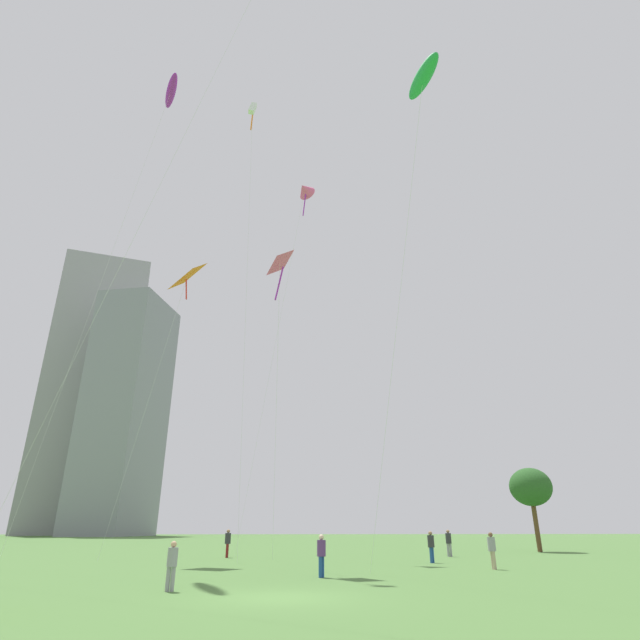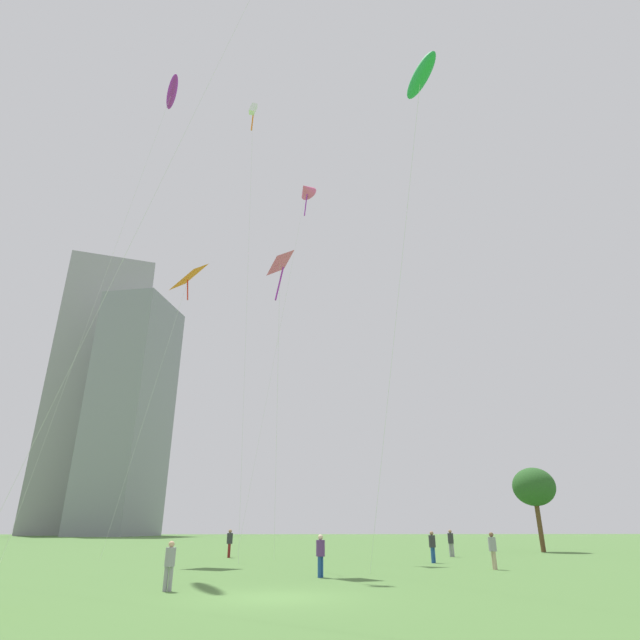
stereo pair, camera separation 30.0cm
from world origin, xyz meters
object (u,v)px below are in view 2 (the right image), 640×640
object	(u,v)px
person_standing_0	(451,541)
distant_highrise_1	(131,411)
kite_flying_5	(280,267)
kite_flying_1	(306,190)
kite_flying_6	(253,114)
distant_highrise_0	(95,389)
person_standing_2	(432,544)
person_standing_3	(170,562)
person_standing_4	(493,548)
person_standing_6	(230,541)
kite_flying_4	(172,93)
person_standing_5	(320,552)
park_tree_0	(534,487)
kite_flying_2	(188,277)
kite_flying_7	(421,77)

from	to	relation	value
person_standing_0	distant_highrise_1	bearing A→B (deg)	138.08
kite_flying_5	distant_highrise_1	bearing A→B (deg)	111.78
kite_flying_1	kite_flying_6	bearing A→B (deg)	-117.64
kite_flying_6	distant_highrise_0	xyz separation A→B (m)	(-52.85, 112.15, 5.78)
person_standing_0	kite_flying_5	bearing A→B (deg)	-122.15
person_standing_2	person_standing_3	xyz separation A→B (m)	(-12.69, -13.65, -0.12)
person_standing_3	distant_highrise_1	distance (m)	118.10
person_standing_4	person_standing_6	size ratio (longest dim) A/B	0.95
distant_highrise_0	kite_flying_4	bearing A→B (deg)	-84.13
distant_highrise_0	person_standing_5	bearing A→B (deg)	-80.70
person_standing_6	kite_flying_4	world-z (taller)	kite_flying_4
distant_highrise_1	distant_highrise_0	bearing A→B (deg)	148.20
kite_flying_5	distant_highrise_0	distance (m)	129.02
person_standing_2	park_tree_0	bearing A→B (deg)	-177.10
park_tree_0	person_standing_0	bearing A→B (deg)	-145.26
person_standing_6	distant_highrise_0	bearing A→B (deg)	29.00
kite_flying_4	kite_flying_6	size ratio (longest dim) A/B	1.06
person_standing_3	distant_highrise_1	world-z (taller)	distant_highrise_1
kite_flying_6	distant_highrise_1	bearing A→B (deg)	110.93
kite_flying_2	kite_flying_6	world-z (taller)	kite_flying_6
person_standing_0	distant_highrise_1	size ratio (longest dim) A/B	0.03
person_standing_3	kite_flying_7	world-z (taller)	kite_flying_7
person_standing_2	distant_highrise_1	distance (m)	110.67
person_standing_6	person_standing_3	bearing A→B (deg)	-176.99
person_standing_4	kite_flying_5	xyz separation A→B (m)	(-11.44, 0.95, 16.48)
distant_highrise_1	kite_flying_5	bearing A→B (deg)	-55.85
person_standing_5	kite_flying_7	size ratio (longest dim) A/B	0.08
person_standing_5	kite_flying_5	bearing A→B (deg)	-119.44
kite_flying_4	distant_highrise_1	size ratio (longest dim) A/B	0.61
kite_flying_1	distant_highrise_0	distance (m)	118.61
person_standing_6	distant_highrise_1	size ratio (longest dim) A/B	0.03
kite_flying_7	distant_highrise_0	distance (m)	142.09
person_standing_3	kite_flying_7	size ratio (longest dim) A/B	0.07
person_standing_3	kite_flying_6	bearing A→B (deg)	-95.43
kite_flying_6	kite_flying_2	bearing A→B (deg)	138.80
person_standing_5	kite_flying_2	world-z (taller)	kite_flying_2
person_standing_3	distant_highrise_1	xyz separation A→B (m)	(-36.59, 108.73, 28.02)
person_standing_4	person_standing_6	distance (m)	18.70
kite_flying_4	distant_highrise_1	xyz separation A→B (m)	(-30.37, 96.58, -5.67)
person_standing_4	kite_flying_6	xyz separation A→B (m)	(-14.07, 3.41, 31.47)
kite_flying_6	distant_highrise_1	size ratio (longest dim) A/B	0.58
kite_flying_7	person_standing_4	bearing A→B (deg)	66.32
kite_flying_4	distant_highrise_1	world-z (taller)	distant_highrise_1
person_standing_2	kite_flying_1	world-z (taller)	kite_flying_1
kite_flying_2	person_standing_5	bearing A→B (deg)	-49.57
person_standing_3	distant_highrise_0	size ratio (longest dim) A/B	0.02
kite_flying_1	distant_highrise_1	world-z (taller)	distant_highrise_1
kite_flying_2	kite_flying_4	bearing A→B (deg)	-117.96
person_standing_4	kite_flying_7	size ratio (longest dim) A/B	0.08
kite_flying_4	kite_flying_7	distance (m)	25.54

